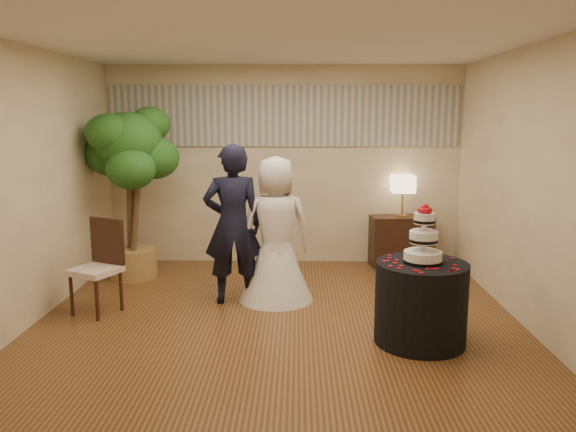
{
  "coord_description": "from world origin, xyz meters",
  "views": [
    {
      "loc": [
        0.21,
        -5.49,
        2.11
      ],
      "look_at": [
        0.1,
        0.4,
        1.05
      ],
      "focal_mm": 35.0,
      "sensor_mm": 36.0,
      "label": 1
    }
  ],
  "objects_px": {
    "groom": "(233,225)",
    "table_lamp": "(403,196)",
    "cake_table": "(421,303)",
    "wedding_cake": "(424,234)",
    "side_chair": "(95,268)",
    "console": "(401,241)",
    "bride": "(276,229)",
    "ficus_tree": "(130,192)"
  },
  "relations": [
    {
      "from": "groom",
      "to": "table_lamp",
      "type": "height_order",
      "value": "groom"
    },
    {
      "from": "groom",
      "to": "cake_table",
      "type": "height_order",
      "value": "groom"
    },
    {
      "from": "groom",
      "to": "wedding_cake",
      "type": "distance_m",
      "value": 2.2
    },
    {
      "from": "side_chair",
      "to": "console",
      "type": "bearing_deg",
      "value": 53.97
    },
    {
      "from": "table_lamp",
      "to": "side_chair",
      "type": "xyz_separation_m",
      "value": [
        -3.63,
        -2.02,
        -0.5
      ]
    },
    {
      "from": "wedding_cake",
      "to": "side_chair",
      "type": "bearing_deg",
      "value": 167.5
    },
    {
      "from": "bride",
      "to": "wedding_cake",
      "type": "xyz_separation_m",
      "value": [
        1.4,
        -1.23,
        0.21
      ]
    },
    {
      "from": "groom",
      "to": "cake_table",
      "type": "distance_m",
      "value": 2.25
    },
    {
      "from": "bride",
      "to": "wedding_cake",
      "type": "bearing_deg",
      "value": 123.8
    },
    {
      "from": "cake_table",
      "to": "ficus_tree",
      "type": "bearing_deg",
      "value": 147.66
    },
    {
      "from": "wedding_cake",
      "to": "table_lamp",
      "type": "height_order",
      "value": "wedding_cake"
    },
    {
      "from": "groom",
      "to": "wedding_cake",
      "type": "height_order",
      "value": "groom"
    },
    {
      "from": "wedding_cake",
      "to": "console",
      "type": "distance_m",
      "value": 2.86
    },
    {
      "from": "table_lamp",
      "to": "side_chair",
      "type": "distance_m",
      "value": 4.18
    },
    {
      "from": "console",
      "to": "cake_table",
      "type": "bearing_deg",
      "value": -102.36
    },
    {
      "from": "cake_table",
      "to": "groom",
      "type": "bearing_deg",
      "value": 148.97
    },
    {
      "from": "table_lamp",
      "to": "cake_table",
      "type": "bearing_deg",
      "value": -96.46
    },
    {
      "from": "table_lamp",
      "to": "side_chair",
      "type": "height_order",
      "value": "table_lamp"
    },
    {
      "from": "cake_table",
      "to": "table_lamp",
      "type": "height_order",
      "value": "table_lamp"
    },
    {
      "from": "console",
      "to": "ficus_tree",
      "type": "height_order",
      "value": "ficus_tree"
    },
    {
      "from": "ficus_tree",
      "to": "groom",
      "type": "bearing_deg",
      "value": -34.0
    },
    {
      "from": "wedding_cake",
      "to": "side_chair",
      "type": "xyz_separation_m",
      "value": [
        -3.32,
        0.74,
        -0.54
      ]
    },
    {
      "from": "side_chair",
      "to": "groom",
      "type": "bearing_deg",
      "value": 40.21
    },
    {
      "from": "groom",
      "to": "bride",
      "type": "distance_m",
      "value": 0.49
    },
    {
      "from": "cake_table",
      "to": "side_chair",
      "type": "height_order",
      "value": "side_chair"
    },
    {
      "from": "cake_table",
      "to": "wedding_cake",
      "type": "height_order",
      "value": "wedding_cake"
    },
    {
      "from": "wedding_cake",
      "to": "side_chair",
      "type": "distance_m",
      "value": 3.44
    },
    {
      "from": "cake_table",
      "to": "ficus_tree",
      "type": "relative_size",
      "value": 0.37
    },
    {
      "from": "groom",
      "to": "console",
      "type": "height_order",
      "value": "groom"
    },
    {
      "from": "wedding_cake",
      "to": "table_lamp",
      "type": "xyz_separation_m",
      "value": [
        0.31,
        2.75,
        -0.04
      ]
    },
    {
      "from": "bride",
      "to": "table_lamp",
      "type": "bearing_deg",
      "value": -153.29
    },
    {
      "from": "console",
      "to": "ficus_tree",
      "type": "distance_m",
      "value": 3.77
    },
    {
      "from": "side_chair",
      "to": "ficus_tree",
      "type": "bearing_deg",
      "value": 114.8
    },
    {
      "from": "ficus_tree",
      "to": "side_chair",
      "type": "distance_m",
      "value": 1.5
    },
    {
      "from": "bride",
      "to": "ficus_tree",
      "type": "height_order",
      "value": "ficus_tree"
    },
    {
      "from": "cake_table",
      "to": "ficus_tree",
      "type": "xyz_separation_m",
      "value": [
        -3.32,
        2.1,
        0.75
      ]
    },
    {
      "from": "groom",
      "to": "console",
      "type": "relative_size",
      "value": 2.11
    },
    {
      "from": "bride",
      "to": "ficus_tree",
      "type": "bearing_deg",
      "value": -39.41
    },
    {
      "from": "bride",
      "to": "side_chair",
      "type": "distance_m",
      "value": 2.01
    },
    {
      "from": "groom",
      "to": "ficus_tree",
      "type": "distance_m",
      "value": 1.75
    },
    {
      "from": "groom",
      "to": "side_chair",
      "type": "distance_m",
      "value": 1.54
    },
    {
      "from": "bride",
      "to": "cake_table",
      "type": "bearing_deg",
      "value": 123.8
    }
  ]
}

